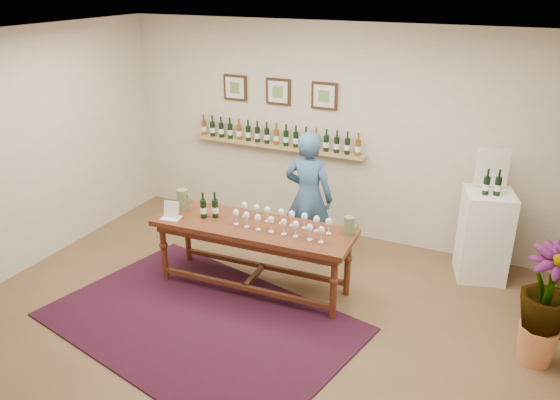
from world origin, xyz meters
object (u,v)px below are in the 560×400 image
at_px(display_pedestal, 484,235).
at_px(person, 309,198).
at_px(potted_plant, 544,306).
at_px(tasting_table, 253,234).

relative_size(display_pedestal, person, 0.64).
xyz_separation_m(display_pedestal, potted_plant, (0.64, -1.41, 0.07)).
distance_m(display_pedestal, person, 2.08).
xyz_separation_m(display_pedestal, person, (-2.00, -0.47, 0.30)).
bearing_deg(potted_plant, tasting_table, 178.97).
relative_size(tasting_table, person, 1.36).
bearing_deg(person, tasting_table, 71.35).
bearing_deg(display_pedestal, person, -166.65).
xyz_separation_m(tasting_table, display_pedestal, (2.30, 1.36, -0.14)).
distance_m(display_pedestal, potted_plant, 1.56).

